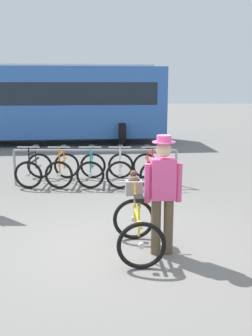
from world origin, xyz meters
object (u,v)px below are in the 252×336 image
object	(u,v)px
racked_bike_red	(149,169)
featured_bicycle	(137,218)
racked_bike_orange	(63,169)
racked_bike_teal	(92,169)
racked_bike_black	(34,169)
person_with_featured_bike	(163,190)
racked_bike_white	(120,169)
bus_distant	(38,100)

from	to	relation	value
racked_bike_red	featured_bicycle	bearing A→B (deg)	-95.44
racked_bike_orange	racked_bike_teal	distance (m)	0.70
racked_bike_black	racked_bike_teal	xyz separation A→B (m)	(1.40, 0.01, -0.00)
person_with_featured_bike	racked_bike_white	bearing A→B (deg)	99.76
racked_bike_teal	person_with_featured_bike	distance (m)	4.30
racked_bike_teal	person_with_featured_bike	bearing A→B (deg)	-70.91
racked_bike_orange	racked_bike_white	world-z (taller)	same
racked_bike_teal	racked_bike_red	xyz separation A→B (m)	(1.40, 0.01, 0.00)
racked_bike_teal	person_with_featured_bike	size ratio (longest dim) A/B	0.66
racked_bike_orange	featured_bicycle	xyz separation A→B (m)	(1.73, -3.87, 0.12)
racked_bike_orange	racked_bike_teal	world-z (taller)	same
person_with_featured_bike	bus_distant	distance (m)	11.36
racked_bike_black	featured_bicycle	size ratio (longest dim) A/B	0.92
racked_bike_teal	racked_bike_red	distance (m)	1.40
racked_bike_black	bus_distant	size ratio (longest dim) A/B	0.11
racked_bike_teal	person_with_featured_bike	world-z (taller)	person_with_featured_bike
racked_bike_white	person_with_featured_bike	xyz separation A→B (m)	(0.69, -4.03, 0.58)
person_with_featured_bike	bus_distant	world-z (taller)	bus_distant
racked_bike_orange	racked_bike_red	world-z (taller)	same
racked_bike_red	racked_bike_black	bearing A→B (deg)	-179.51
racked_bike_orange	racked_bike_red	xyz separation A→B (m)	(2.10, 0.02, -0.00)
featured_bicycle	racked_bike_teal	bearing A→B (deg)	104.86
racked_bike_black	person_with_featured_bike	size ratio (longest dim) A/B	0.66
racked_bike_black	person_with_featured_bike	world-z (taller)	person_with_featured_bike
racked_bike_teal	racked_bike_white	size ratio (longest dim) A/B	1.04
racked_bike_white	bus_distant	size ratio (longest dim) A/B	0.11
featured_bicycle	racked_bike_red	bearing A→B (deg)	84.56
racked_bike_red	featured_bicycle	xyz separation A→B (m)	(-0.37, -3.89, 0.12)
racked_bike_orange	bus_distant	world-z (taller)	bus_distant
racked_bike_orange	bus_distant	bearing A→B (deg)	107.28
racked_bike_red	bus_distant	xyz separation A→B (m)	(-4.13, 6.52, 1.37)
featured_bicycle	person_with_featured_bike	xyz separation A→B (m)	(0.36, -0.14, 0.46)
bus_distant	person_with_featured_bike	bearing A→B (deg)	-68.65
racked_bike_white	person_with_featured_bike	world-z (taller)	person_with_featured_bike
racked_bike_black	racked_bike_teal	distance (m)	1.40
racked_bike_teal	bus_distant	xyz separation A→B (m)	(-2.73, 6.53, 1.37)
person_with_featured_bike	racked_bike_orange	bearing A→B (deg)	117.51
racked_bike_orange	racked_bike_white	bearing A→B (deg)	0.49
racked_bike_teal	racked_bike_red	size ratio (longest dim) A/B	0.94
racked_bike_black	racked_bike_orange	xyz separation A→B (m)	(0.70, 0.01, -0.00)
racked_bike_black	bus_distant	distance (m)	6.82
racked_bike_white	bus_distant	distance (m)	7.50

